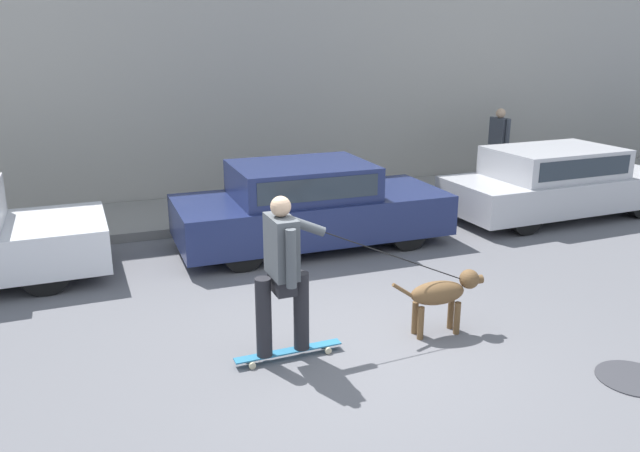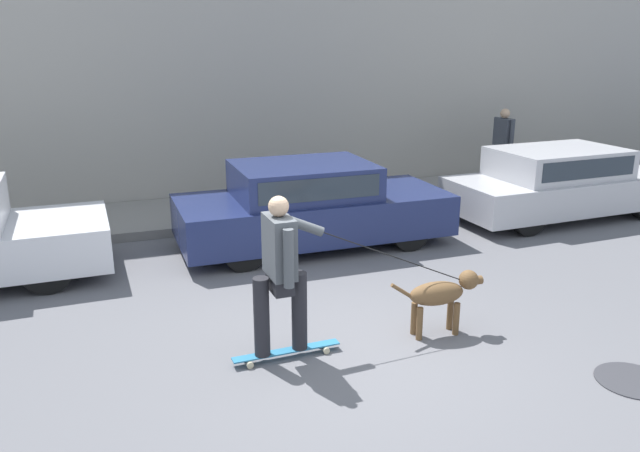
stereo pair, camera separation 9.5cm
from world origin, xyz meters
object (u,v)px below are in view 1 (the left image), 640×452
pedestrian_with_bag (499,142)px  parked_car_1 (309,206)px  parked_car_2 (557,183)px  skateboarder (283,270)px  dog (443,293)px  fire_hydrant (621,177)px

pedestrian_with_bag → parked_car_1: bearing=17.1°
pedestrian_with_bag → parked_car_2: bearing=75.3°
parked_car_1 → skateboarder: bearing=-113.6°
parked_car_1 → dog: (0.33, -3.43, -0.16)m
dog → pedestrian_with_bag: (4.81, 5.66, 0.54)m
skateboarder → parked_car_2: bearing=26.7°
parked_car_1 → fire_hydrant: (7.29, 0.89, -0.28)m
parked_car_1 → dog: parked_car_1 is taller
parked_car_2 → parked_car_1: bearing=177.9°
parked_car_1 → pedestrian_with_bag: 5.61m
dog → fire_hydrant: size_ratio=1.61×
parked_car_2 → dog: bearing=-144.6°
dog → fire_hydrant: dog is taller
dog → skateboarder: 1.88m
dog → pedestrian_with_bag: pedestrian_with_bag is taller
parked_car_1 → pedestrian_with_bag: (5.13, 2.23, 0.38)m
parked_car_1 → fire_hydrant: bearing=7.0°
fire_hydrant → pedestrian_with_bag: bearing=148.0°
parked_car_2 → fire_hydrant: (2.48, 0.89, -0.27)m
pedestrian_with_bag → fire_hydrant: 2.63m
parked_car_2 → fire_hydrant: size_ratio=6.41×
parked_car_1 → dog: bearing=-84.4°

